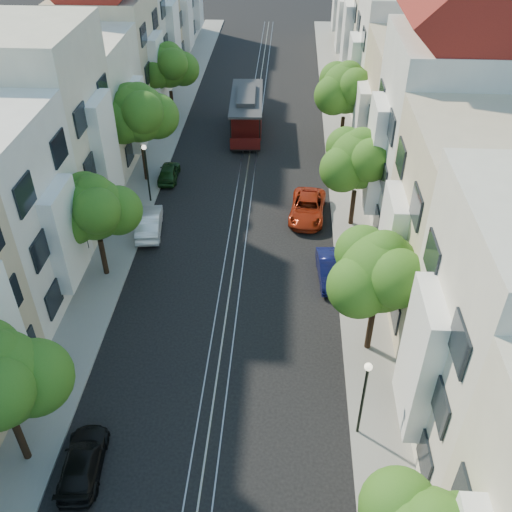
% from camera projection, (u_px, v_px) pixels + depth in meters
% --- Properties ---
extents(ground, '(200.00, 200.00, 0.00)m').
position_uv_depth(ground, '(248.00, 163.00, 43.67)').
color(ground, black).
rests_on(ground, ground).
extents(sidewalk_east, '(2.50, 80.00, 0.12)m').
position_uv_depth(sidewalk_east, '(343.00, 165.00, 43.29)').
color(sidewalk_east, gray).
rests_on(sidewalk_east, ground).
extents(sidewalk_west, '(2.50, 80.00, 0.12)m').
position_uv_depth(sidewalk_west, '(155.00, 160.00, 43.97)').
color(sidewalk_west, gray).
rests_on(sidewalk_west, ground).
extents(rail_left, '(0.06, 80.00, 0.02)m').
position_uv_depth(rail_left, '(241.00, 163.00, 43.69)').
color(rail_left, gray).
rests_on(rail_left, ground).
extents(rail_slot, '(0.06, 80.00, 0.02)m').
position_uv_depth(rail_slot, '(248.00, 163.00, 43.66)').
color(rail_slot, gray).
rests_on(rail_slot, ground).
extents(rail_right, '(0.06, 80.00, 0.02)m').
position_uv_depth(rail_right, '(255.00, 164.00, 43.64)').
color(rail_right, gray).
rests_on(rail_right, ground).
extents(lane_line, '(0.08, 80.00, 0.01)m').
position_uv_depth(lane_line, '(248.00, 163.00, 43.67)').
color(lane_line, tan).
rests_on(lane_line, ground).
extents(townhouses_east, '(7.75, 72.00, 12.00)m').
position_uv_depth(townhouses_east, '(416.00, 102.00, 39.93)').
color(townhouses_east, beige).
rests_on(townhouses_east, ground).
extents(townhouses_west, '(7.75, 72.00, 11.76)m').
position_uv_depth(townhouses_west, '(84.00, 96.00, 41.09)').
color(townhouses_west, silver).
rests_on(townhouses_west, ground).
extents(tree_e_b, '(4.93, 4.08, 6.68)m').
position_uv_depth(tree_e_b, '(381.00, 274.00, 25.31)').
color(tree_e_b, black).
rests_on(tree_e_b, ground).
extents(tree_e_c, '(4.84, 3.99, 6.52)m').
position_uv_depth(tree_e_c, '(359.00, 161.00, 34.16)').
color(tree_e_c, black).
rests_on(tree_e_c, ground).
extents(tree_e_d, '(5.01, 4.16, 6.85)m').
position_uv_depth(tree_e_d, '(347.00, 89.00, 42.77)').
color(tree_e_d, black).
rests_on(tree_e_d, ground).
extents(tree_w_b, '(4.72, 3.87, 6.27)m').
position_uv_depth(tree_w_b, '(95.00, 210.00, 30.17)').
color(tree_w_b, black).
rests_on(tree_w_b, ground).
extents(tree_w_c, '(5.13, 4.28, 7.09)m').
position_uv_depth(tree_w_c, '(139.00, 114.00, 38.54)').
color(tree_w_c, black).
rests_on(tree_w_c, ground).
extents(tree_w_d, '(4.84, 3.99, 6.52)m').
position_uv_depth(tree_w_d, '(169.00, 67.00, 47.59)').
color(tree_w_d, black).
rests_on(tree_w_d, ground).
extents(lamp_east, '(0.32, 0.32, 4.16)m').
position_uv_depth(lamp_east, '(365.00, 389.00, 22.53)').
color(lamp_east, black).
rests_on(lamp_east, ground).
extents(lamp_west, '(0.32, 0.32, 4.16)m').
position_uv_depth(lamp_west, '(146.00, 165.00, 37.46)').
color(lamp_west, black).
rests_on(lamp_west, ground).
extents(cable_car, '(2.89, 8.31, 3.16)m').
position_uv_depth(cable_car, '(247.00, 111.00, 46.99)').
color(cable_car, black).
rests_on(cable_car, ground).
extents(parked_car_e_mid, '(1.60, 3.86, 1.24)m').
position_uv_depth(parked_car_e_mid, '(330.00, 270.00, 32.16)').
color(parked_car_e_mid, '#0C0F3C').
rests_on(parked_car_e_mid, ground).
extents(parked_car_e_far, '(2.64, 4.92, 1.31)m').
position_uv_depth(parked_car_e_far, '(307.00, 208.00, 37.33)').
color(parked_car_e_far, '#9A250E').
rests_on(parked_car_e_far, ground).
extents(parked_car_w_near, '(1.85, 3.90, 1.10)m').
position_uv_depth(parked_car_w_near, '(83.00, 462.00, 22.52)').
color(parked_car_w_near, black).
rests_on(parked_car_w_near, ground).
extents(parked_car_w_mid, '(1.97, 4.28, 1.36)m').
position_uv_depth(parked_car_w_mid, '(149.00, 223.00, 35.91)').
color(parked_car_w_mid, white).
rests_on(parked_car_w_mid, ground).
extents(parked_car_w_far, '(1.46, 3.40, 1.15)m').
position_uv_depth(parked_car_w_far, '(169.00, 172.00, 41.38)').
color(parked_car_w_far, '#163615').
rests_on(parked_car_w_far, ground).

